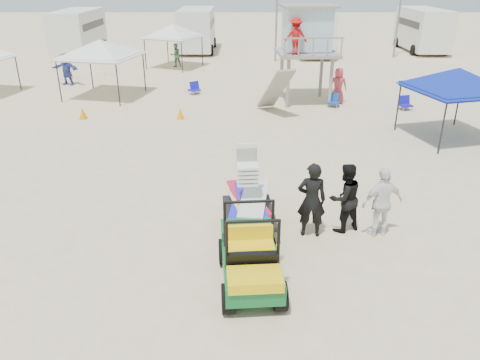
{
  "coord_description": "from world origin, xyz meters",
  "views": [
    {
      "loc": [
        0.52,
        -7.42,
        5.98
      ],
      "look_at": [
        0.5,
        3.0,
        1.3
      ],
      "focal_mm": 35.0,
      "sensor_mm": 36.0,
      "label": 1
    }
  ],
  "objects_px": {
    "utility_cart": "(250,252)",
    "canopy_blue": "(459,72)",
    "surf_trailer": "(248,200)",
    "man_left": "(312,200)",
    "lifeguard_tower": "(306,33)"
  },
  "relations": [
    {
      "from": "surf_trailer",
      "to": "canopy_blue",
      "type": "height_order",
      "value": "canopy_blue"
    },
    {
      "from": "utility_cart",
      "to": "canopy_blue",
      "type": "distance_m",
      "value": 12.34
    },
    {
      "from": "surf_trailer",
      "to": "man_left",
      "type": "height_order",
      "value": "surf_trailer"
    },
    {
      "from": "utility_cart",
      "to": "man_left",
      "type": "height_order",
      "value": "man_left"
    },
    {
      "from": "man_left",
      "to": "lifeguard_tower",
      "type": "relative_size",
      "value": 0.43
    },
    {
      "from": "man_left",
      "to": "lifeguard_tower",
      "type": "height_order",
      "value": "lifeguard_tower"
    },
    {
      "from": "man_left",
      "to": "canopy_blue",
      "type": "xyz_separation_m",
      "value": [
        6.34,
        7.32,
        1.63
      ]
    },
    {
      "from": "surf_trailer",
      "to": "canopy_blue",
      "type": "distance_m",
      "value": 10.68
    },
    {
      "from": "surf_trailer",
      "to": "man_left",
      "type": "distance_m",
      "value": 1.55
    },
    {
      "from": "utility_cart",
      "to": "canopy_blue",
      "type": "relative_size",
      "value": 0.64
    },
    {
      "from": "utility_cart",
      "to": "lifeguard_tower",
      "type": "distance_m",
      "value": 15.47
    },
    {
      "from": "surf_trailer",
      "to": "lifeguard_tower",
      "type": "distance_m",
      "value": 13.22
    },
    {
      "from": "surf_trailer",
      "to": "canopy_blue",
      "type": "relative_size",
      "value": 0.64
    },
    {
      "from": "surf_trailer",
      "to": "man_left",
      "type": "bearing_deg",
      "value": -11.19
    },
    {
      "from": "man_left",
      "to": "canopy_blue",
      "type": "height_order",
      "value": "canopy_blue"
    }
  ]
}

